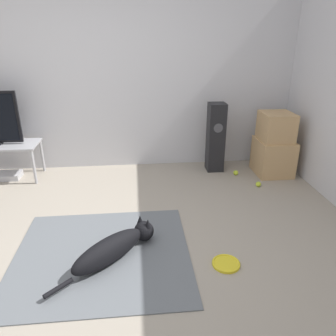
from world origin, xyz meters
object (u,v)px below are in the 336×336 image
at_px(tennis_ball_by_boxes, 236,173).
at_px(floor_speaker, 216,138).
at_px(dog, 115,247).
at_px(frisbee, 226,263).
at_px(cardboard_box_upper, 276,127).
at_px(game_console, 7,176).
at_px(cardboard_box_lower, 273,157).
at_px(tennis_ball_near_speaker, 258,184).

bearing_deg(tennis_ball_by_boxes, floor_speaker, 138.51).
height_order(dog, frisbee, dog).
bearing_deg(cardboard_box_upper, frisbee, -121.43).
distance_m(tennis_ball_by_boxes, game_console, 3.09).
xyz_separation_m(dog, cardboard_box_lower, (2.07, 1.68, 0.12)).
xyz_separation_m(frisbee, tennis_ball_by_boxes, (0.63, 1.83, 0.02)).
bearing_deg(dog, tennis_ball_near_speaker, 36.19).
xyz_separation_m(dog, floor_speaker, (1.30, 1.88, 0.35)).
bearing_deg(game_console, dog, -50.52).
bearing_deg(dog, frisbee, -10.78).
distance_m(cardboard_box_upper, game_console, 3.65).
bearing_deg(cardboard_box_upper, game_console, 177.15).
xyz_separation_m(frisbee, game_console, (-2.46, 2.04, 0.02)).
relative_size(cardboard_box_lower, game_console, 1.42).
relative_size(dog, tennis_ball_by_boxes, 12.82).
height_order(dog, tennis_ball_near_speaker, dog).
distance_m(cardboard_box_lower, floor_speaker, 0.83).
relative_size(frisbee, tennis_ball_by_boxes, 3.60).
xyz_separation_m(cardboard_box_lower, floor_speaker, (-0.77, 0.20, 0.24)).
height_order(dog, cardboard_box_lower, cardboard_box_lower).
relative_size(dog, cardboard_box_upper, 1.97).
bearing_deg(game_console, cardboard_box_lower, -2.87).
height_order(dog, cardboard_box_upper, cardboard_box_upper).
height_order(frisbee, cardboard_box_lower, cardboard_box_lower).
distance_m(frisbee, floor_speaker, 2.14).
bearing_deg(cardboard_box_lower, game_console, 177.13).
distance_m(dog, cardboard_box_lower, 2.67).
height_order(tennis_ball_near_speaker, game_console, game_console).
distance_m(floor_speaker, tennis_ball_by_boxes, 0.56).
relative_size(dog, frisbee, 3.56).
bearing_deg(floor_speaker, game_console, -179.56).
relative_size(cardboard_box_upper, tennis_ball_near_speaker, 6.50).
relative_size(frisbee, cardboard_box_lower, 0.47).
xyz_separation_m(cardboard_box_upper, tennis_ball_by_boxes, (-0.50, -0.02, -0.63)).
distance_m(cardboard_box_lower, tennis_ball_near_speaker, 0.57).
bearing_deg(frisbee, floor_speaker, 79.62).
relative_size(tennis_ball_near_speaker, game_console, 0.19).
height_order(floor_speaker, tennis_ball_near_speaker, floor_speaker).
distance_m(dog, game_console, 2.41).
bearing_deg(frisbee, tennis_ball_by_boxes, 71.04).
distance_m(floor_speaker, game_console, 2.87).
bearing_deg(cardboard_box_upper, dog, -140.82).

